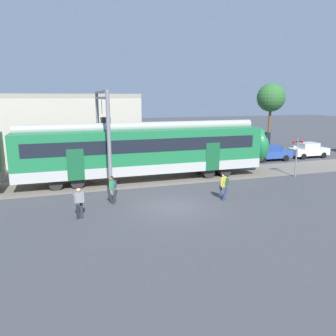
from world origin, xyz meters
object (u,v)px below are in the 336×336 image
at_px(pedestrian_yellow, 224,184).
at_px(crossing_signal, 297,151).
at_px(parked_car_white, 308,150).
at_px(pedestrian_green, 112,187).
at_px(pedestrian_grey, 79,200).
at_px(parked_car_blue, 270,153).

bearing_deg(pedestrian_yellow, crossing_signal, 24.44).
bearing_deg(parked_car_white, pedestrian_green, -157.40).
bearing_deg(pedestrian_grey, pedestrian_yellow, 3.59).
xyz_separation_m(pedestrian_grey, pedestrian_green, (1.97, 1.88, 0.03)).
distance_m(parked_car_blue, crossing_signal, 6.86).
distance_m(pedestrian_grey, parked_car_blue, 21.49).
height_order(parked_car_white, crossing_signal, crossing_signal).
distance_m(pedestrian_grey, crossing_signal, 17.10).
height_order(pedestrian_green, parked_car_blue, pedestrian_green).
bearing_deg(pedestrian_green, pedestrian_yellow, -11.77).
bearing_deg(pedestrian_green, parked_car_blue, 27.58).
distance_m(pedestrian_green, parked_car_white, 23.21).
bearing_deg(parked_car_white, pedestrian_grey, -155.23).
relative_size(pedestrian_grey, pedestrian_yellow, 1.00).
height_order(pedestrian_grey, pedestrian_green, same).
distance_m(pedestrian_grey, pedestrian_green, 2.73).
height_order(pedestrian_green, parked_car_white, pedestrian_green).
xyz_separation_m(pedestrian_grey, pedestrian_yellow, (8.46, 0.53, 0.03)).
bearing_deg(parked_car_blue, pedestrian_green, -152.42).
bearing_deg(parked_car_white, crossing_signal, -136.09).
bearing_deg(pedestrian_green, parked_car_white, 22.60).
xyz_separation_m(pedestrian_grey, parked_car_white, (23.40, 10.80, -0.18)).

